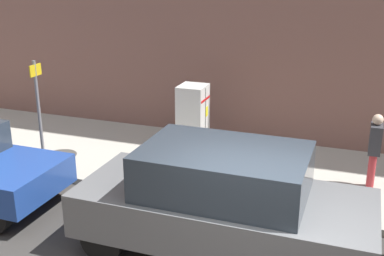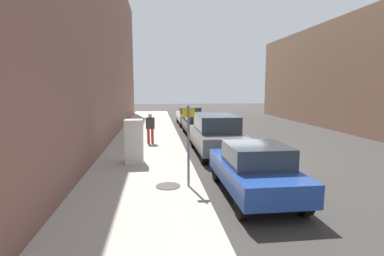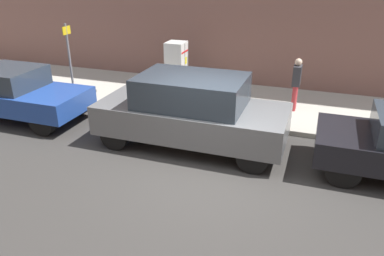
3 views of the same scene
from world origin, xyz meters
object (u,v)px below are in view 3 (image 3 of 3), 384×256
(street_sign_post, at_px, (70,57))
(parked_suv_gray, at_px, (192,111))
(parked_hatchback_blue, at_px, (16,93))
(discarded_refrigerator, at_px, (176,67))
(pedestrian_walking_far, at_px, (296,81))

(street_sign_post, relative_size, parked_suv_gray, 0.52)
(parked_hatchback_blue, relative_size, parked_suv_gray, 0.89)
(discarded_refrigerator, relative_size, pedestrian_walking_far, 1.07)
(street_sign_post, bearing_deg, discarded_refrigerator, 120.96)
(street_sign_post, relative_size, parked_hatchback_blue, 0.58)
(discarded_refrigerator, distance_m, parked_suv_gray, 3.88)
(discarded_refrigerator, distance_m, parked_hatchback_blue, 4.92)
(discarded_refrigerator, xyz_separation_m, parked_hatchback_blue, (3.46, -3.50, -0.21))
(discarded_refrigerator, relative_size, parked_hatchback_blue, 0.41)
(street_sign_post, bearing_deg, pedestrian_walking_far, 99.97)
(street_sign_post, xyz_separation_m, parked_suv_gray, (1.74, 4.62, -0.55))
(pedestrian_walking_far, distance_m, parked_suv_gray, 3.64)
(pedestrian_walking_far, height_order, parked_suv_gray, parked_suv_gray)
(street_sign_post, xyz_separation_m, parked_hatchback_blue, (1.74, -0.63, -0.69))
(street_sign_post, relative_size, pedestrian_walking_far, 1.52)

